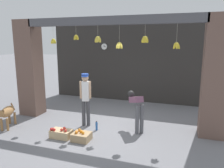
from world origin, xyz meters
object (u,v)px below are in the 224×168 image
Objects in this scene: worker_stooping at (136,106)px; water_bottle at (97,126)px; fruit_crate_oranges at (81,136)px; wall_clock at (104,47)px; shopkeeper at (86,96)px; fruit_crate_apples at (61,133)px; dog at (7,113)px.

worker_stooping reaches higher than water_bottle.
wall_clock is at bearing 102.09° from fruit_crate_oranges.
worker_stooping is (1.54, 0.15, -0.22)m from shopkeeper.
fruit_crate_oranges is (0.31, -0.97, -0.84)m from shopkeeper.
shopkeeper is 3.53m from wall_clock.
wall_clock is (-0.89, 4.17, 2.23)m from fruit_crate_oranges.
fruit_crate_apples reaches higher than fruit_crate_oranges.
water_bottle is at bearing 134.22° from shopkeeper.
shopkeeper is 5.95× the size of water_bottle.
worker_stooping is at bearing 166.41° from shopkeeper.
wall_clock reaches higher than water_bottle.
fruit_crate_oranges reaches higher than water_bottle.
worker_stooping is at bearing 18.60° from water_bottle.
water_bottle is (0.12, 0.75, 0.02)m from fruit_crate_oranges.
fruit_crate_apples is 2.07× the size of water_bottle.
fruit_crate_oranges is 0.83× the size of fruit_crate_apples.
wall_clock is (-0.29, 4.18, 2.22)m from fruit_crate_apples.
worker_stooping is 2.34× the size of fruit_crate_oranges.
fruit_crate_oranges is at bearing -77.91° from wall_clock.
fruit_crate_oranges is 1.71× the size of water_bottle.
dog is at bearing -111.24° from wall_clock.
fruit_crate_oranges is at bearing 88.79° from shopkeeper.
dog is 2.40m from shopkeeper.
worker_stooping reaches higher than dog.
wall_clock is (1.59, 4.09, 1.86)m from dog.
fruit_crate_apples is at bearing 54.82° from shopkeeper.
dog is 0.62× the size of shopkeeper.
wall_clock is at bearing 137.93° from dog.
fruit_crate_apples is at bearing 177.23° from worker_stooping.
dog is 1.92m from fruit_crate_apples.
water_bottle is at bearing 163.83° from worker_stooping.
fruit_crate_apples is (-0.28, -0.99, -0.84)m from shopkeeper.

